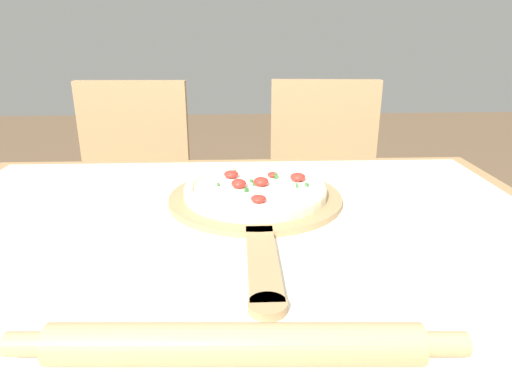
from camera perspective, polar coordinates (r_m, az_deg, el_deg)
The scene contains 7 objects.
dining_table at distance 0.86m, azimuth -2.51°, elevation -11.19°, with size 1.22×0.87×0.72m.
towel_cloth at distance 0.81m, azimuth -2.63°, elevation -4.33°, with size 1.14×0.79×0.00m.
pizza_peel at distance 0.89m, azimuth -0.01°, elevation -1.39°, with size 0.34×0.57×0.01m.
pizza at distance 0.91m, azimuth -0.07°, elevation 0.37°, with size 0.28×0.28×0.04m.
rolling_pin at distance 0.50m, azimuth -2.46°, elevation -18.46°, with size 0.48×0.06×0.04m.
chair_left at distance 1.65m, azimuth -15.14°, elevation -0.11°, with size 0.41×0.41×0.88m.
chair_right at distance 1.63m, azimuth 8.48°, elevation 0.23°, with size 0.43×0.43×0.88m.
Camera 1 is at (0.01, -0.74, 1.06)m, focal length 32.00 mm.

